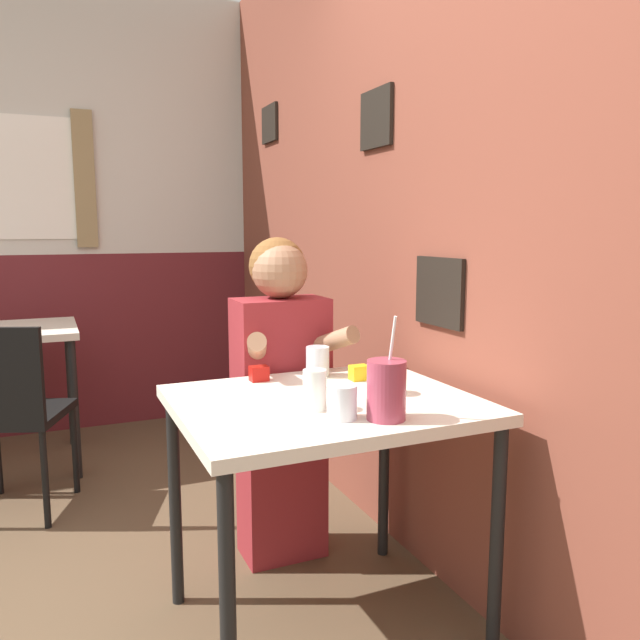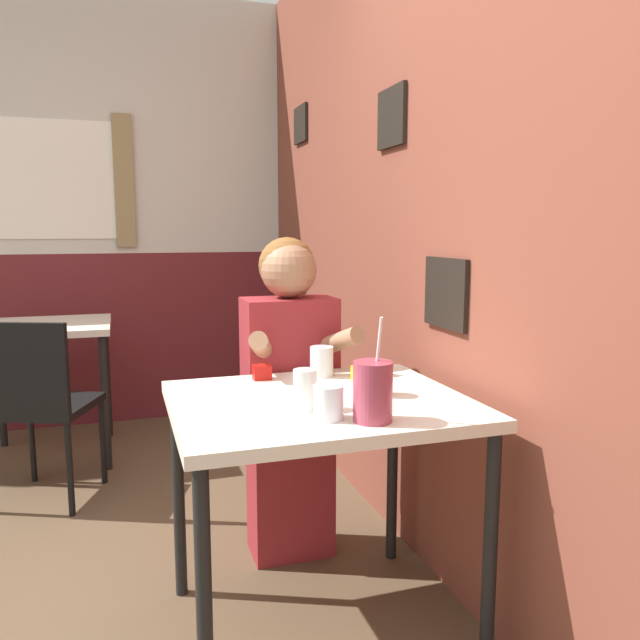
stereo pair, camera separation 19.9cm
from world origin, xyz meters
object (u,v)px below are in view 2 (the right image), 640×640
(background_table, at_px, (47,343))
(chair_near_window, at_px, (38,397))
(main_table, at_px, (319,424))
(person_seated, at_px, (290,390))
(cocktail_pitcher, at_px, (373,391))

(background_table, bearing_deg, chair_near_window, -88.53)
(main_table, relative_size, person_seated, 0.71)
(chair_near_window, height_order, cocktail_pitcher, cocktail_pitcher)
(cocktail_pitcher, bearing_deg, main_table, 104.56)
(person_seated, xyz_separation_m, cocktail_pitcher, (0.03, -0.74, 0.18))
(background_table, bearing_deg, main_table, -63.38)
(main_table, distance_m, person_seated, 0.49)
(chair_near_window, relative_size, person_seated, 0.70)
(main_table, bearing_deg, person_seated, 85.34)
(chair_near_window, bearing_deg, person_seated, -16.80)
(background_table, distance_m, chair_near_window, 0.65)
(background_table, height_order, person_seated, person_seated)
(chair_near_window, distance_m, person_seated, 1.24)
(main_table, relative_size, chair_near_window, 1.01)
(background_table, distance_m, person_seated, 1.71)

